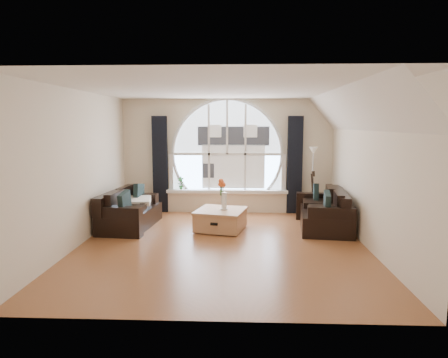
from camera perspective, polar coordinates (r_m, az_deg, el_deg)
ground at (r=7.14m, az=-0.30°, el=-9.38°), size 5.00×5.50×0.01m
ceiling at (r=6.84m, az=-0.32°, el=12.76°), size 5.00×5.50×0.01m
wall_back at (r=9.59m, az=0.46°, el=3.29°), size 5.00×0.01×2.70m
wall_front at (r=4.14m, az=-2.08°, el=-2.83°), size 5.00×0.01×2.70m
wall_left at (r=7.41m, az=-20.02°, el=1.45°), size 0.01×5.50×2.70m
wall_right at (r=7.19m, az=20.02°, el=1.27°), size 0.01×5.50×2.70m
attic_slope at (r=7.07m, az=18.06°, el=9.38°), size 0.92×5.50×0.72m
arched_window at (r=9.55m, az=0.45°, el=4.93°), size 2.60×0.06×2.15m
window_sill at (r=9.60m, az=0.43°, el=-1.76°), size 2.90×0.22×0.08m
window_frame at (r=9.52m, az=0.45°, el=4.92°), size 2.76×0.08×2.15m
neighbor_house at (r=9.53m, az=1.35°, el=4.17°), size 1.70×0.02×1.50m
curtain_left at (r=9.68m, az=-9.09°, el=2.05°), size 0.35×0.12×2.30m
curtain_right at (r=9.57m, az=10.05°, el=1.96°), size 0.35×0.12×2.30m
sofa_left at (r=8.46m, az=-13.24°, el=-4.05°), size 1.00×1.76×0.75m
sofa_right at (r=8.39m, az=13.95°, el=-4.17°), size 1.08×1.83×0.77m
coffee_chest at (r=8.06m, az=-0.48°, el=-5.68°), size 1.11×1.11×0.45m
throw_blanket at (r=8.68m, az=-12.25°, el=-3.05°), size 0.63×0.63×0.10m
vase_flowers at (r=7.96m, az=0.01°, el=-1.63°), size 0.24×0.24×0.70m
floor_lamp at (r=9.38m, az=12.50°, el=-0.38°), size 0.24×0.24×1.60m
guitar at (r=9.40m, az=12.43°, el=-2.03°), size 0.41×0.32×1.06m
potted_plant at (r=9.67m, az=-6.21°, el=-0.55°), size 0.18×0.14×0.31m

